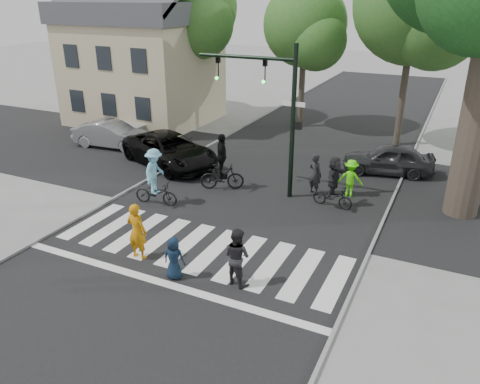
% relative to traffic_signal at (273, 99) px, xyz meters
% --- Properties ---
extents(ground, '(120.00, 120.00, 0.00)m').
position_rel_traffic_signal_xyz_m(ground, '(-0.35, -6.20, -3.90)').
color(ground, gray).
rests_on(ground, ground).
extents(road_stem, '(10.00, 70.00, 0.01)m').
position_rel_traffic_signal_xyz_m(road_stem, '(-0.35, -1.20, -3.90)').
color(road_stem, black).
rests_on(road_stem, ground).
extents(road_cross, '(70.00, 10.00, 0.01)m').
position_rel_traffic_signal_xyz_m(road_cross, '(-0.35, 1.80, -3.89)').
color(road_cross, black).
rests_on(road_cross, ground).
extents(curb_left, '(0.10, 70.00, 0.10)m').
position_rel_traffic_signal_xyz_m(curb_left, '(-5.40, -1.20, -3.85)').
color(curb_left, gray).
rests_on(curb_left, ground).
extents(curb_right, '(0.10, 70.00, 0.10)m').
position_rel_traffic_signal_xyz_m(curb_right, '(4.70, -1.20, -3.85)').
color(curb_right, gray).
rests_on(curb_right, ground).
extents(crosswalk, '(10.00, 3.85, 0.01)m').
position_rel_traffic_signal_xyz_m(crosswalk, '(-0.35, -5.54, -3.89)').
color(crosswalk, silver).
rests_on(crosswalk, ground).
extents(traffic_signal, '(4.45, 0.29, 6.00)m').
position_rel_traffic_signal_xyz_m(traffic_signal, '(0.00, 0.00, 0.00)').
color(traffic_signal, black).
rests_on(traffic_signal, ground).
extents(bg_tree_0, '(5.46, 5.20, 8.97)m').
position_rel_traffic_signal_xyz_m(bg_tree_0, '(-14.09, 9.80, 2.24)').
color(bg_tree_0, brown).
rests_on(bg_tree_0, ground).
extents(bg_tree_1, '(6.09, 5.80, 9.80)m').
position_rel_traffic_signal_xyz_m(bg_tree_1, '(-9.06, 9.28, 2.75)').
color(bg_tree_1, brown).
rests_on(bg_tree_1, ground).
extents(bg_tree_2, '(5.04, 4.80, 8.40)m').
position_rel_traffic_signal_xyz_m(bg_tree_2, '(-2.11, 10.42, 1.88)').
color(bg_tree_2, brown).
rests_on(bg_tree_2, ground).
extents(bg_tree_3, '(6.30, 6.00, 10.20)m').
position_rel_traffic_signal_xyz_m(bg_tree_3, '(3.95, 9.07, 3.04)').
color(bg_tree_3, brown).
rests_on(bg_tree_3, ground).
extents(house, '(8.40, 8.10, 8.82)m').
position_rel_traffic_signal_xyz_m(house, '(-11.85, 7.78, -0.10)').
color(house, beige).
rests_on(house, ground).
extents(pedestrian_woman, '(0.67, 0.44, 1.83)m').
position_rel_traffic_signal_xyz_m(pedestrian_woman, '(-1.76, -6.52, -2.98)').
color(pedestrian_woman, orange).
rests_on(pedestrian_woman, ground).
extents(pedestrian_child, '(0.70, 0.51, 1.30)m').
position_rel_traffic_signal_xyz_m(pedestrian_child, '(-0.13, -7.00, -3.25)').
color(pedestrian_child, '#0F1E32').
rests_on(pedestrian_child, ground).
extents(pedestrian_adult, '(0.98, 0.85, 1.72)m').
position_rel_traffic_signal_xyz_m(pedestrian_adult, '(1.61, -6.45, -3.04)').
color(pedestrian_adult, black).
rests_on(pedestrian_adult, ground).
extents(cyclist_left, '(1.84, 1.23, 2.26)m').
position_rel_traffic_signal_xyz_m(cyclist_left, '(-3.60, -2.94, -2.92)').
color(cyclist_left, black).
rests_on(cyclist_left, ground).
extents(cyclist_mid, '(1.87, 1.27, 2.40)m').
position_rel_traffic_signal_xyz_m(cyclist_mid, '(-2.01, -0.45, -2.92)').
color(cyclist_mid, black).
rests_on(cyclist_mid, ground).
extents(cyclist_right, '(1.66, 1.54, 2.03)m').
position_rel_traffic_signal_xyz_m(cyclist_right, '(2.66, -0.21, -2.99)').
color(cyclist_right, black).
rests_on(cyclist_right, ground).
extents(car_suv, '(5.99, 4.43, 1.51)m').
position_rel_traffic_signal_xyz_m(car_suv, '(-5.64, 1.13, -3.14)').
color(car_suv, black).
rests_on(car_suv, ground).
extents(car_silver, '(4.36, 1.86, 1.40)m').
position_rel_traffic_signal_xyz_m(car_silver, '(-10.03, 2.19, -3.20)').
color(car_silver, '#939498').
rests_on(car_silver, ground).
extents(car_grey, '(4.27, 2.44, 1.37)m').
position_rel_traffic_signal_xyz_m(car_grey, '(3.95, 4.47, -3.22)').
color(car_grey, '#2C2D30').
rests_on(car_grey, ground).
extents(bystander_hivis, '(1.00, 0.58, 1.54)m').
position_rel_traffic_signal_xyz_m(bystander_hivis, '(3.01, 1.14, -3.13)').
color(bystander_hivis, '#52FE0D').
rests_on(bystander_hivis, ground).
extents(bystander_dark, '(0.74, 0.64, 1.71)m').
position_rel_traffic_signal_xyz_m(bystander_dark, '(1.65, 0.75, -3.05)').
color(bystander_dark, black).
rests_on(bystander_dark, ground).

